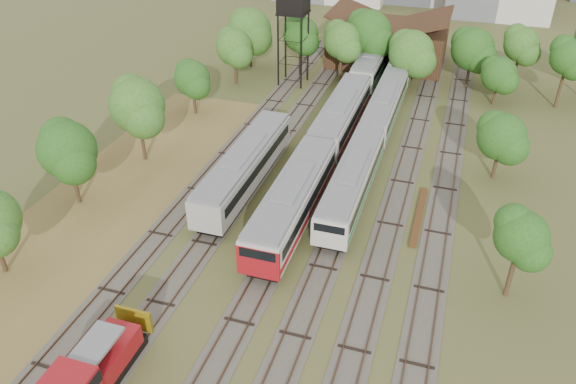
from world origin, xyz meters
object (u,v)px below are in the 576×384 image
(railcar_green_set, at_px, (385,106))
(shunter_locomotive, at_px, (90,375))
(railcar_red_set, at_px, (320,154))
(water_tower, at_px, (293,2))

(railcar_green_set, height_order, shunter_locomotive, railcar_green_set)
(railcar_red_set, bearing_deg, water_tower, 113.53)
(railcar_red_set, relative_size, water_tower, 2.77)
(railcar_red_set, relative_size, railcar_green_set, 0.66)
(railcar_green_set, xyz_separation_m, shunter_locomotive, (-10.00, -42.73, -0.30))
(railcar_red_set, height_order, shunter_locomotive, railcar_red_set)
(railcar_green_set, relative_size, shunter_locomotive, 6.43)
(railcar_red_set, xyz_separation_m, water_tower, (-9.60, 22.04, 8.38))
(railcar_green_set, bearing_deg, shunter_locomotive, -103.17)
(railcar_red_set, height_order, railcar_green_set, railcar_red_set)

